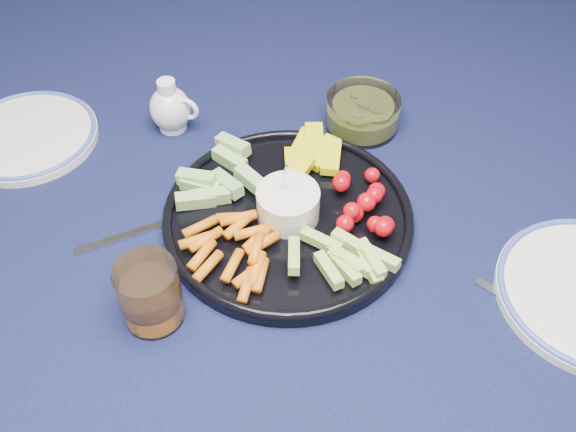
{
  "coord_description": "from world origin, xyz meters",
  "views": [
    {
      "loc": [
        0.1,
        -0.69,
        1.43
      ],
      "look_at": [
        0.08,
        -0.09,
        0.76
      ],
      "focal_mm": 40.0,
      "sensor_mm": 36.0,
      "label": 1
    }
  ],
  "objects_px": {
    "crudite_platter": "(286,213)",
    "pickle_bowl": "(362,113)",
    "creamer_pitcher": "(171,108)",
    "dining_table": "(238,215)",
    "juice_tumbler": "(151,296)",
    "side_plate_extra": "(28,136)"
  },
  "relations": [
    {
      "from": "dining_table",
      "to": "crudite_platter",
      "type": "bearing_deg",
      "value": -48.64
    },
    {
      "from": "crudite_platter",
      "to": "juice_tumbler",
      "type": "height_order",
      "value": "crudite_platter"
    },
    {
      "from": "juice_tumbler",
      "to": "dining_table",
      "type": "bearing_deg",
      "value": 72.19
    },
    {
      "from": "creamer_pitcher",
      "to": "juice_tumbler",
      "type": "relative_size",
      "value": 1.0
    },
    {
      "from": "dining_table",
      "to": "pickle_bowl",
      "type": "bearing_deg",
      "value": 32.24
    },
    {
      "from": "pickle_bowl",
      "to": "crudite_platter",
      "type": "bearing_deg",
      "value": -118.51
    },
    {
      "from": "pickle_bowl",
      "to": "juice_tumbler",
      "type": "xyz_separation_m",
      "value": [
        -0.28,
        -0.37,
        0.01
      ]
    },
    {
      "from": "crudite_platter",
      "to": "pickle_bowl",
      "type": "distance_m",
      "value": 0.24
    },
    {
      "from": "crudite_platter",
      "to": "creamer_pitcher",
      "type": "bearing_deg",
      "value": 133.0
    },
    {
      "from": "crudite_platter",
      "to": "pickle_bowl",
      "type": "xyz_separation_m",
      "value": [
        0.12,
        0.22,
        0.0
      ]
    },
    {
      "from": "crudite_platter",
      "to": "pickle_bowl",
      "type": "bearing_deg",
      "value": 61.49
    },
    {
      "from": "juice_tumbler",
      "to": "crudite_platter",
      "type": "bearing_deg",
      "value": 44.67
    },
    {
      "from": "pickle_bowl",
      "to": "juice_tumbler",
      "type": "bearing_deg",
      "value": -126.56
    },
    {
      "from": "crudite_platter",
      "to": "pickle_bowl",
      "type": "height_order",
      "value": "crudite_platter"
    },
    {
      "from": "pickle_bowl",
      "to": "creamer_pitcher",
      "type": "bearing_deg",
      "value": -177.7
    },
    {
      "from": "juice_tumbler",
      "to": "side_plate_extra",
      "type": "relative_size",
      "value": 0.41
    },
    {
      "from": "dining_table",
      "to": "creamer_pitcher",
      "type": "xyz_separation_m",
      "value": [
        -0.11,
        0.11,
        0.13
      ]
    },
    {
      "from": "creamer_pitcher",
      "to": "juice_tumbler",
      "type": "height_order",
      "value": "same"
    },
    {
      "from": "juice_tumbler",
      "to": "side_plate_extra",
      "type": "distance_m",
      "value": 0.41
    },
    {
      "from": "dining_table",
      "to": "pickle_bowl",
      "type": "xyz_separation_m",
      "value": [
        0.2,
        0.12,
        0.11
      ]
    },
    {
      "from": "creamer_pitcher",
      "to": "pickle_bowl",
      "type": "bearing_deg",
      "value": 2.3
    },
    {
      "from": "creamer_pitcher",
      "to": "pickle_bowl",
      "type": "relative_size",
      "value": 0.77
    }
  ]
}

